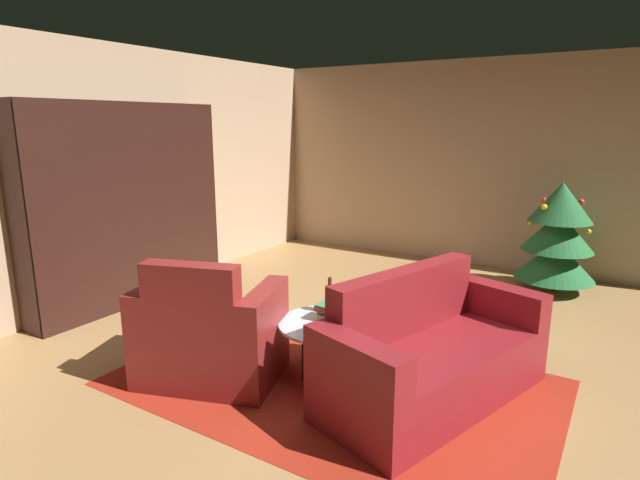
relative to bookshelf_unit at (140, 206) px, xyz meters
The scene contains 11 objects.
ground_plane 2.90m from the bookshelf_unit, ahead, with size 8.08×8.08×0.00m, color #A77D4B.
wall_back 4.18m from the bookshelf_unit, 49.27° to the left, with size 5.99×0.06×2.58m, color tan.
wall_left 0.46m from the bookshelf_unit, 136.09° to the right, with size 0.06×6.85×2.58m, color tan.
area_rug 2.86m from the bookshelf_unit, 12.01° to the right, with size 3.00×1.90×0.01m, color #A02516.
bookshelf_unit is the anchor object (origin of this frame).
armchair_red 2.17m from the bookshelf_unit, 27.70° to the right, with size 1.13×0.97×0.93m.
couch_red 3.36m from the bookshelf_unit, ahead, with size 1.19×1.80×0.84m.
coffee_table 2.66m from the bookshelf_unit, 10.58° to the right, with size 0.75×0.75×0.41m.
book_stack_on_table 2.61m from the bookshelf_unit, ahead, with size 0.24×0.18×0.12m.
bottle_on_table 2.50m from the bookshelf_unit, ahead, with size 0.07×0.07×0.27m.
decorated_tree 4.43m from the bookshelf_unit, 34.23° to the left, with size 0.83×0.83×1.20m.
Camera 1 is at (1.58, -3.22, 1.82)m, focal length 28.80 mm.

